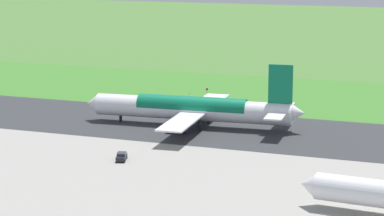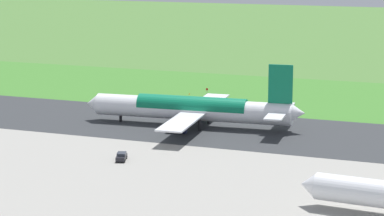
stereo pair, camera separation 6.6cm
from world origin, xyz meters
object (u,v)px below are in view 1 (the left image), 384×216
Objects in this scene: no_stopping_sign at (207,92)px; traffic_cone_orange at (189,94)px; airliner_main at (194,109)px; service_car_followme at (122,156)px.

no_stopping_sign is 6.66m from traffic_cone_orange.
airliner_main is at bearing 104.22° from no_stopping_sign.
traffic_cone_orange is at bearing -68.16° from airliner_main.
no_stopping_sign reaches higher than traffic_cone_orange.
no_stopping_sign is (9.12, -36.01, -2.80)m from airliner_main.
airliner_main is 98.45× the size of traffic_cone_orange.
no_stopping_sign is at bearing -75.78° from airliner_main.
airliner_main is 11.92× the size of service_car_followme.
no_stopping_sign reaches higher than service_car_followme.
service_car_followme is 72.60m from traffic_cone_orange.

